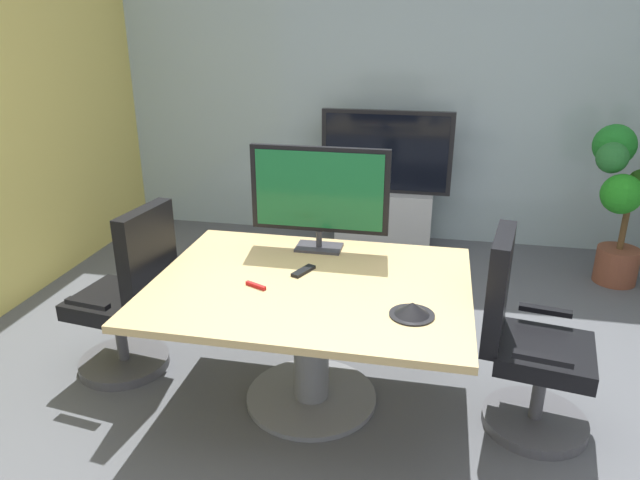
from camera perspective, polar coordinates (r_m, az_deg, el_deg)
name	(u,v)px	position (r m, az deg, el deg)	size (l,w,h in m)	color
ground_plane	(332,402)	(3.53, 1.15, -15.56)	(6.77, 6.77, 0.00)	#515459
wall_back_glass_partition	(388,92)	(5.74, 6.69, 14.17)	(5.32, 0.10, 2.85)	#9EB2B7
conference_table	(311,313)	(3.26, -0.89, -7.18)	(1.71, 1.33, 0.76)	tan
office_chair_left	(130,305)	(3.77, -18.09, -6.04)	(0.62, 0.60, 1.09)	#4C4C51
office_chair_right	(525,350)	(3.32, 19.41, -10.13)	(0.63, 0.61, 1.09)	#4C4C51
tv_monitor	(319,193)	(3.50, -0.07, 4.65)	(0.84, 0.18, 0.64)	#333338
wall_display_unit	(384,202)	(5.59, 6.30, 3.68)	(1.20, 0.36, 1.31)	#B7BABC
potted_plant	(625,190)	(5.28, 27.60, 4.31)	(0.66, 0.65, 1.29)	brown
conference_phone	(412,310)	(2.86, 8.98, -6.74)	(0.22, 0.22, 0.07)	black
remote_control	(303,271)	(3.28, -1.64, -3.03)	(0.05, 0.17, 0.02)	black
whiteboard_marker	(256,286)	(3.13, -6.29, -4.44)	(0.13, 0.02, 0.02)	red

